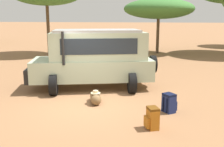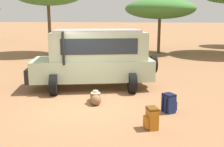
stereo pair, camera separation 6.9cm
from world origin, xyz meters
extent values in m
plane|color=#936642|center=(0.00, 0.00, 0.00)|extent=(320.00, 320.00, 0.00)
cube|color=#B2C6A8|center=(-0.50, 2.34, 0.82)|extent=(5.25, 3.30, 0.84)
cube|color=#B2C6A8|center=(-0.26, 2.41, 1.79)|extent=(4.18, 2.86, 1.10)
cube|color=#232D38|center=(-1.71, 1.95, 1.74)|extent=(0.53, 1.50, 0.77)
cube|color=#232D38|center=(0.01, 1.55, 1.84)|extent=(2.81, 0.93, 0.60)
cube|color=#232D38|center=(-0.54, 3.27, 1.84)|extent=(2.81, 0.93, 0.60)
cube|color=#B7B7B7|center=(-0.31, 2.40, 2.39)|extent=(3.79, 2.67, 0.10)
cube|color=black|center=(-2.95, 1.55, 0.65)|extent=(0.64, 1.59, 0.56)
cylinder|color=black|center=(-1.25, 1.08, 1.79)|extent=(0.10, 0.10, 1.25)
cylinder|color=black|center=(-1.65, 0.95, 0.40)|extent=(0.51, 0.85, 0.80)
cylinder|color=black|center=(-2.24, 2.80, 0.40)|extent=(0.51, 0.85, 0.80)
cylinder|color=black|center=(1.24, 1.88, 0.40)|extent=(0.51, 0.85, 0.80)
cylinder|color=black|center=(0.65, 3.72, 0.40)|extent=(0.51, 0.85, 0.80)
cylinder|color=black|center=(1.97, 3.12, 0.97)|extent=(0.43, 0.77, 0.74)
cube|color=#B26619|center=(2.25, -1.39, 0.26)|extent=(0.38, 0.44, 0.53)
cube|color=#B26619|center=(2.10, -1.46, 0.20)|extent=(0.19, 0.28, 0.29)
cube|color=#62380E|center=(2.25, -1.39, 0.56)|extent=(0.38, 0.43, 0.07)
cylinder|color=#62380E|center=(2.41, -1.41, 0.26)|extent=(0.04, 0.04, 0.45)
cylinder|color=#62380E|center=(2.34, -1.26, 0.26)|extent=(0.04, 0.04, 0.45)
cube|color=navy|center=(2.67, -0.03, 0.27)|extent=(0.46, 0.48, 0.54)
cube|color=navy|center=(2.81, 0.09, 0.20)|extent=(0.25, 0.27, 0.30)
cube|color=black|center=(2.67, -0.03, 0.57)|extent=(0.46, 0.47, 0.07)
cylinder|color=black|center=(2.49, -0.07, 0.27)|extent=(0.04, 0.04, 0.46)
cylinder|color=black|center=(2.60, -0.20, 0.27)|extent=(0.04, 0.04, 0.46)
cylinder|color=brown|center=(0.16, 0.40, 0.18)|extent=(0.53, 0.66, 0.36)
sphere|color=brown|center=(0.25, 0.13, 0.18)|extent=(0.36, 0.36, 0.36)
sphere|color=brown|center=(0.07, 0.67, 0.18)|extent=(0.36, 0.36, 0.36)
torus|color=#493721|center=(0.16, 0.40, 0.38)|extent=(0.07, 0.16, 0.16)
cylinder|color=beige|center=(0.19, 0.31, 0.38)|extent=(0.34, 0.34, 0.02)
cylinder|color=beige|center=(0.19, 0.31, 0.42)|extent=(0.17, 0.17, 0.09)
cylinder|color=brown|center=(-6.85, 11.61, 1.99)|extent=(0.25, 0.25, 3.98)
cylinder|color=brown|center=(1.70, 14.17, 1.46)|extent=(0.24, 0.24, 2.93)
ellipsoid|color=#3D7533|center=(1.70, 14.17, 3.63)|extent=(5.71, 4.98, 1.65)
camera|label=1|loc=(2.55, -8.05, 2.91)|focal=42.00mm
camera|label=2|loc=(2.62, -8.03, 2.91)|focal=42.00mm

